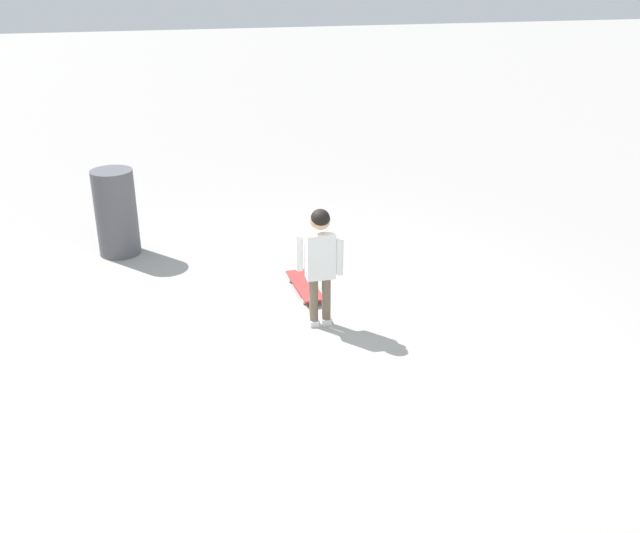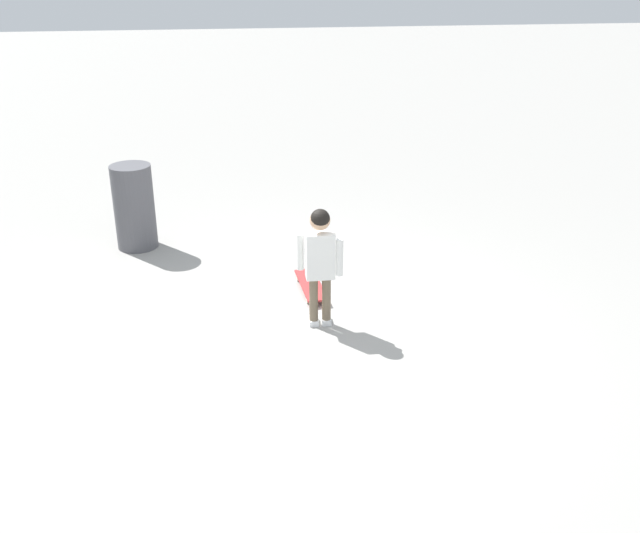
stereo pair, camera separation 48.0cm
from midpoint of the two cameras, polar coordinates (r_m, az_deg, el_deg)
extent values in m
plane|color=gray|center=(6.00, -6.25, -6.09)|extent=(50.00, 50.00, 0.00)
cylinder|color=brown|center=(6.13, -2.75, -2.73)|extent=(0.08, 0.08, 0.42)
cube|color=white|center=(6.25, -2.76, -4.37)|extent=(0.08, 0.15, 0.05)
cylinder|color=brown|center=(6.14, -1.74, -2.64)|extent=(0.08, 0.08, 0.42)
cube|color=white|center=(6.27, -1.76, -4.27)|extent=(0.08, 0.15, 0.05)
cube|color=white|center=(5.96, -2.30, 0.84)|extent=(0.24, 0.14, 0.40)
cylinder|color=white|center=(6.03, -3.93, 1.07)|extent=(0.06, 0.06, 0.32)
cylinder|color=white|center=(5.93, -0.73, 0.74)|extent=(0.06, 0.06, 0.32)
sphere|color=tan|center=(5.84, -2.35, 3.68)|extent=(0.17, 0.17, 0.17)
sphere|color=black|center=(5.83, -2.34, 3.78)|extent=(0.16, 0.16, 0.16)
cube|color=#B22D2D|center=(6.80, -3.24, -1.53)|extent=(0.24, 0.72, 0.02)
cube|color=#B7B7BC|center=(7.03, -3.73, -0.80)|extent=(0.11, 0.04, 0.02)
cube|color=#B7B7BC|center=(6.59, -2.72, -2.53)|extent=(0.11, 0.04, 0.02)
cylinder|color=beige|center=(7.02, -4.32, -1.05)|extent=(0.03, 0.06, 0.06)
cylinder|color=beige|center=(7.05, -3.13, -0.90)|extent=(0.03, 0.06, 0.06)
cylinder|color=beige|center=(6.59, -3.34, -2.79)|extent=(0.03, 0.06, 0.06)
cylinder|color=beige|center=(6.62, -2.08, -2.62)|extent=(0.03, 0.06, 0.06)
cylinder|color=#4C4C51|center=(7.88, -17.59, 4.08)|extent=(0.43, 0.43, 0.91)
camera|label=1|loc=(0.24, -92.29, -1.02)|focal=40.30mm
camera|label=2|loc=(0.24, 87.71, 1.02)|focal=40.30mm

